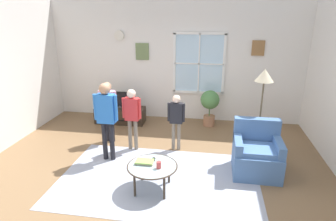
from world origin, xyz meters
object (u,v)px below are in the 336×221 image
(tv_stand, at_px, (120,115))
(potted_plant_by_window, at_px, (210,103))
(cup, at_px, (159,165))
(remote_near_books, at_px, (153,160))
(remote_near_cup, at_px, (151,162))
(person_red_shirt, at_px, (132,113))
(person_pink_shirt, at_px, (108,105))
(book_stack, at_px, (145,162))
(person_black_shirt, at_px, (176,116))
(floor_lamp, at_px, (264,84))
(coffee_table, at_px, (152,167))
(television, at_px, (119,99))
(armchair, at_px, (257,154))
(person_blue_shirt, at_px, (106,113))

(tv_stand, relative_size, potted_plant_by_window, 1.38)
(cup, relative_size, potted_plant_by_window, 0.12)
(remote_near_books, distance_m, remote_near_cup, 0.06)
(tv_stand, distance_m, person_red_shirt, 1.64)
(person_pink_shirt, bearing_deg, remote_near_books, -49.46)
(remote_near_books, height_order, person_pink_shirt, person_pink_shirt)
(book_stack, height_order, person_black_shirt, person_black_shirt)
(remote_near_cup, height_order, floor_lamp, floor_lamp)
(coffee_table, distance_m, person_black_shirt, 1.44)
(remote_near_books, relative_size, person_red_shirt, 0.12)
(television, bearing_deg, floor_lamp, -22.14)
(coffee_table, bearing_deg, tv_stand, 117.32)
(armchair, xyz_separation_m, person_black_shirt, (-1.43, 0.62, 0.37))
(tv_stand, xyz_separation_m, remote_near_books, (1.34, -2.50, 0.23))
(cup, distance_m, person_blue_shirt, 1.46)
(remote_near_cup, distance_m, potted_plant_by_window, 2.82)
(coffee_table, height_order, remote_near_cup, remote_near_cup)
(television, bearing_deg, armchair, -32.15)
(tv_stand, relative_size, floor_lamp, 0.72)
(cup, bearing_deg, person_black_shirt, 87.66)
(person_blue_shirt, relative_size, person_black_shirt, 1.29)
(person_pink_shirt, relative_size, floor_lamp, 0.77)
(book_stack, xyz_separation_m, person_blue_shirt, (-0.85, 0.76, 0.47))
(television, xyz_separation_m, book_stack, (1.24, -2.59, -0.16))
(coffee_table, height_order, book_stack, book_stack)
(cup, bearing_deg, floor_lamp, 42.40)
(remote_near_cup, bearing_deg, floor_lamp, 36.96)
(coffee_table, xyz_separation_m, remote_near_cup, (-0.04, 0.09, 0.04))
(remote_near_books, bearing_deg, person_red_shirt, 119.35)
(person_red_shirt, distance_m, potted_plant_by_window, 2.09)
(remote_near_cup, bearing_deg, book_stack, -157.13)
(tv_stand, xyz_separation_m, remote_near_cup, (1.33, -2.56, 0.23))
(book_stack, relative_size, cup, 2.57)
(person_pink_shirt, relative_size, person_black_shirt, 1.14)
(person_black_shirt, xyz_separation_m, floor_lamp, (1.53, -0.00, 0.68))
(armchair, height_order, remote_near_books, armchair)
(coffee_table, bearing_deg, person_blue_shirt, 140.70)
(book_stack, distance_m, person_red_shirt, 1.38)
(television, height_order, book_stack, television)
(remote_near_books, bearing_deg, armchair, 21.02)
(armchair, bearing_deg, person_pink_shirt, 164.44)
(television, distance_m, remote_near_cup, 2.88)
(book_stack, relative_size, person_black_shirt, 0.25)
(armchair, relative_size, cup, 8.18)
(armchair, distance_m, person_black_shirt, 1.61)
(television, relative_size, person_black_shirt, 0.51)
(tv_stand, distance_m, cup, 3.09)
(coffee_table, relative_size, remote_near_cup, 5.44)
(television, bearing_deg, remote_near_cup, -62.52)
(book_stack, bearing_deg, cup, -23.72)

